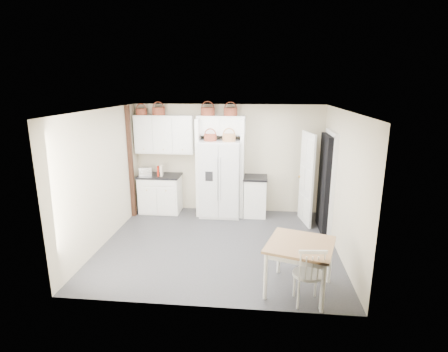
# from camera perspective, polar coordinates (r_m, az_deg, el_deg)

# --- Properties ---
(floor) EXTENTS (4.50, 4.50, 0.00)m
(floor) POSITION_cam_1_polar(r_m,az_deg,el_deg) (6.99, -0.83, -11.08)
(floor) COLOR #303133
(floor) RESTS_ON ground
(ceiling) EXTENTS (4.50, 4.50, 0.00)m
(ceiling) POSITION_cam_1_polar(r_m,az_deg,el_deg) (6.31, -0.92, 10.70)
(ceiling) COLOR white
(ceiling) RESTS_ON wall_back
(wall_back) EXTENTS (4.50, 0.00, 4.50)m
(wall_back) POSITION_cam_1_polar(r_m,az_deg,el_deg) (8.47, 0.68, 2.83)
(wall_back) COLOR beige
(wall_back) RESTS_ON floor
(wall_left) EXTENTS (0.00, 4.00, 4.00)m
(wall_left) POSITION_cam_1_polar(r_m,az_deg,el_deg) (7.14, -19.11, -0.23)
(wall_left) COLOR beige
(wall_left) RESTS_ON floor
(wall_right) EXTENTS (0.00, 4.00, 4.00)m
(wall_right) POSITION_cam_1_polar(r_m,az_deg,el_deg) (6.67, 18.72, -1.22)
(wall_right) COLOR beige
(wall_right) RESTS_ON floor
(refrigerator) EXTENTS (0.93, 0.75, 1.80)m
(refrigerator) POSITION_cam_1_polar(r_m,az_deg,el_deg) (8.24, -0.58, -0.36)
(refrigerator) COLOR silver
(refrigerator) RESTS_ON floor
(base_cab_left) EXTENTS (0.96, 0.61, 0.89)m
(base_cab_left) POSITION_cam_1_polar(r_m,az_deg,el_deg) (8.69, -10.32, -2.92)
(base_cab_left) COLOR white
(base_cab_left) RESTS_ON floor
(base_cab_right) EXTENTS (0.51, 0.62, 0.91)m
(base_cab_right) POSITION_cam_1_polar(r_m,az_deg,el_deg) (8.36, 5.08, -3.39)
(base_cab_right) COLOR white
(base_cab_right) RESTS_ON floor
(dining_table) EXTENTS (1.16, 1.16, 0.77)m
(dining_table) POSITION_cam_1_polar(r_m,az_deg,el_deg) (5.52, 12.15, -14.34)
(dining_table) COLOR brown
(dining_table) RESTS_ON floor
(windsor_chair) EXTENTS (0.48, 0.44, 0.91)m
(windsor_chair) POSITION_cam_1_polar(r_m,az_deg,el_deg) (5.24, 13.59, -15.27)
(windsor_chair) COLOR white
(windsor_chair) RESTS_ON floor
(counter_left) EXTENTS (1.00, 0.65, 0.04)m
(counter_left) POSITION_cam_1_polar(r_m,az_deg,el_deg) (8.57, -10.46, 0.05)
(counter_left) COLOR black
(counter_left) RESTS_ON base_cab_left
(counter_right) EXTENTS (0.56, 0.66, 0.04)m
(counter_right) POSITION_cam_1_polar(r_m,az_deg,el_deg) (8.23, 5.16, -0.25)
(counter_right) COLOR black
(counter_right) RESTS_ON base_cab_right
(toaster) EXTENTS (0.33, 0.23, 0.20)m
(toaster) POSITION_cam_1_polar(r_m,az_deg,el_deg) (8.55, -12.68, 0.75)
(toaster) COLOR silver
(toaster) RESTS_ON counter_left
(cookbook_red) EXTENTS (0.06, 0.16, 0.23)m
(cookbook_red) POSITION_cam_1_polar(r_m,az_deg,el_deg) (8.46, -10.68, 0.81)
(cookbook_red) COLOR red
(cookbook_red) RESTS_ON counter_left
(cookbook_cream) EXTENTS (0.05, 0.18, 0.26)m
(cookbook_cream) POSITION_cam_1_polar(r_m,az_deg,el_deg) (8.43, -10.14, 0.89)
(cookbook_cream) COLOR beige
(cookbook_cream) RESTS_ON counter_left
(basket_upper_a) EXTENTS (0.26, 0.26, 0.15)m
(basket_upper_a) POSITION_cam_1_polar(r_m,az_deg,el_deg) (8.57, -13.35, 10.17)
(basket_upper_a) COLOR brown
(basket_upper_a) RESTS_ON upper_cabinet
(basket_upper_b) EXTENTS (0.30, 0.30, 0.18)m
(basket_upper_b) POSITION_cam_1_polar(r_m,az_deg,el_deg) (8.44, -10.63, 10.35)
(basket_upper_b) COLOR brown
(basket_upper_b) RESTS_ON upper_cabinet
(basket_bridge_a) EXTENTS (0.32, 0.32, 0.18)m
(basket_bridge_a) POSITION_cam_1_polar(r_m,az_deg,el_deg) (8.19, -2.67, 10.48)
(basket_bridge_a) COLOR brown
(basket_bridge_a) RESTS_ON bridge_cabinet
(basket_bridge_b) EXTENTS (0.31, 0.31, 0.18)m
(basket_bridge_b) POSITION_cam_1_polar(r_m,az_deg,el_deg) (8.13, 1.07, 10.44)
(basket_bridge_b) COLOR brown
(basket_bridge_b) RESTS_ON bridge_cabinet
(basket_fridge_a) EXTENTS (0.29, 0.29, 0.15)m
(basket_fridge_a) POSITION_cam_1_polar(r_m,az_deg,el_deg) (7.97, -2.25, 6.30)
(basket_fridge_a) COLOR brown
(basket_fridge_a) RESTS_ON refrigerator
(basket_fridge_b) EXTENTS (0.30, 0.30, 0.16)m
(basket_fridge_b) POSITION_cam_1_polar(r_m,az_deg,el_deg) (7.92, 0.81, 6.28)
(basket_fridge_b) COLOR brown
(basket_fridge_b) RESTS_ON refrigerator
(upper_cabinet) EXTENTS (1.40, 0.34, 0.90)m
(upper_cabinet) POSITION_cam_1_polar(r_m,az_deg,el_deg) (8.46, -9.65, 6.74)
(upper_cabinet) COLOR white
(upper_cabinet) RESTS_ON wall_back
(bridge_cabinet) EXTENTS (1.12, 0.34, 0.45)m
(bridge_cabinet) POSITION_cam_1_polar(r_m,az_deg,el_deg) (8.18, -0.47, 8.27)
(bridge_cabinet) COLOR white
(bridge_cabinet) RESTS_ON wall_back
(fridge_panel_left) EXTENTS (0.08, 0.60, 2.30)m
(fridge_panel_left) POSITION_cam_1_polar(r_m,az_deg,el_deg) (8.29, -4.06, 1.48)
(fridge_panel_left) COLOR white
(fridge_panel_left) RESTS_ON floor
(fridge_panel_right) EXTENTS (0.08, 0.60, 2.30)m
(fridge_panel_right) POSITION_cam_1_polar(r_m,az_deg,el_deg) (8.18, 3.00, 1.32)
(fridge_panel_right) COLOR white
(fridge_panel_right) RESTS_ON floor
(trim_post) EXTENTS (0.09, 0.09, 2.60)m
(trim_post) POSITION_cam_1_polar(r_m,az_deg,el_deg) (8.33, -14.99, 2.13)
(trim_post) COLOR black
(trim_post) RESTS_ON floor
(doorway_void) EXTENTS (0.18, 0.85, 2.05)m
(doorway_void) POSITION_cam_1_polar(r_m,az_deg,el_deg) (7.66, 16.30, -1.16)
(doorway_void) COLOR black
(doorway_void) RESTS_ON floor
(door_slab) EXTENTS (0.21, 0.79, 2.05)m
(door_slab) POSITION_cam_1_polar(r_m,az_deg,el_deg) (7.92, 13.32, -0.44)
(door_slab) COLOR white
(door_slab) RESTS_ON floor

